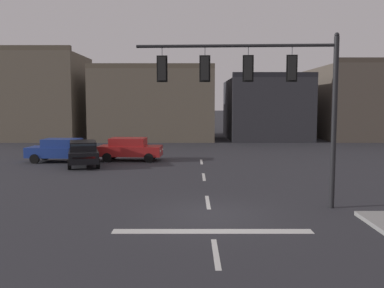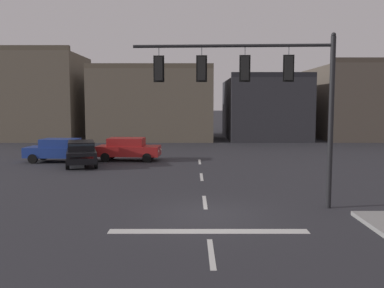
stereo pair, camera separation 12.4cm
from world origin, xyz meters
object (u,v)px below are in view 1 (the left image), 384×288
at_px(car_lot_nearside, 59,150).
at_px(car_lot_middle, 128,149).
at_px(signal_mast_near_side, 262,84).
at_px(car_lot_farside, 81,153).

xyz_separation_m(car_lot_nearside, car_lot_middle, (4.66, 0.72, 0.00)).
height_order(signal_mast_near_side, car_lot_farside, signal_mast_near_side).
bearing_deg(car_lot_farside, car_lot_nearside, 138.51).
bearing_deg(signal_mast_near_side, car_lot_farside, 131.92).
distance_m(car_lot_middle, car_lot_farside, 3.64).
xyz_separation_m(signal_mast_near_side, car_lot_nearside, (-11.84, 12.72, -3.96)).
height_order(car_lot_nearside, car_lot_middle, same).
bearing_deg(signal_mast_near_side, car_lot_nearside, 132.93).
bearing_deg(car_lot_farside, car_lot_middle, 42.89).
relative_size(car_lot_nearside, car_lot_farside, 0.96).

